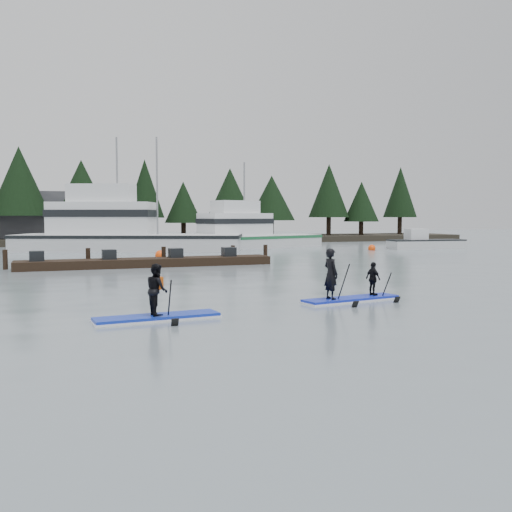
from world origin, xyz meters
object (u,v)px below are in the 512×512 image
object	(u,v)px
floating_dock	(148,262)
fishing_boat_medium	(247,241)
paddleboard_solo	(157,300)
fishing_boat_large	(122,241)
paddleboard_duo	(348,284)

from	to	relation	value
floating_dock	fishing_boat_medium	bearing A→B (deg)	54.44
fishing_boat_medium	paddleboard_solo	xyz separation A→B (m)	(-12.45, -31.25, -0.06)
paddleboard_solo	floating_dock	bearing A→B (deg)	76.37
fishing_boat_large	paddleboard_solo	xyz separation A→B (m)	(-2.07, -30.68, -0.24)
floating_dock	paddleboard_duo	size ratio (longest dim) A/B	3.91
fishing_boat_large	fishing_boat_medium	xyz separation A→B (m)	(10.38, 0.56, -0.18)
floating_dock	paddleboard_solo	bearing A→B (deg)	-98.58
floating_dock	paddleboard_duo	world-z (taller)	paddleboard_duo
fishing_boat_large	paddleboard_solo	bearing A→B (deg)	-73.39
fishing_boat_large	paddleboard_solo	distance (m)	30.76
fishing_boat_medium	floating_dock	xyz separation A→B (m)	(-10.49, -15.49, -0.34)
fishing_boat_medium	paddleboard_solo	bearing A→B (deg)	-131.11
fishing_boat_large	fishing_boat_medium	distance (m)	10.40
fishing_boat_large	paddleboard_solo	world-z (taller)	fishing_boat_large
floating_dock	paddleboard_solo	xyz separation A→B (m)	(-1.96, -15.75, 0.28)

